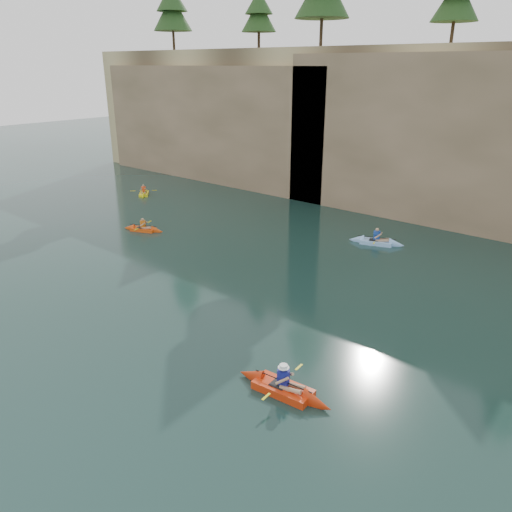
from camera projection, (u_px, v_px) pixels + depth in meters
The scene contains 10 objects.
ground at pixel (171, 348), 19.36m from camera, with size 160.00×160.00×0.00m, color black.
cliff at pixel (461, 123), 38.68m from camera, with size 70.00×16.00×12.00m, color tan.
cliff_slab_west at pixel (211, 123), 45.61m from camera, with size 26.00×2.40×10.56m, color #A18061.
cliff_slab_center at pixel (452, 140), 32.30m from camera, with size 24.00×2.40×11.40m, color #A18061.
sea_cave_west at pixel (222, 162), 45.12m from camera, with size 4.50×1.00×4.00m, color black.
sea_cave_center at pixel (360, 190), 36.90m from camera, with size 3.50×1.00×3.20m, color black.
main_kayaker at pixel (283, 388), 16.65m from camera, with size 3.66×2.44×1.35m.
kayaker_orange at pixel (143, 229), 32.85m from camera, with size 2.90×2.04×1.09m.
kayaker_yellow at pixel (144, 193), 41.83m from camera, with size 2.43×2.35×1.11m.
kayaker_ltblue_mid at pixel (376, 242), 30.44m from camera, with size 3.42×2.40×1.28m.
Camera 1 is at (13.29, -10.76, 10.29)m, focal length 35.00 mm.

